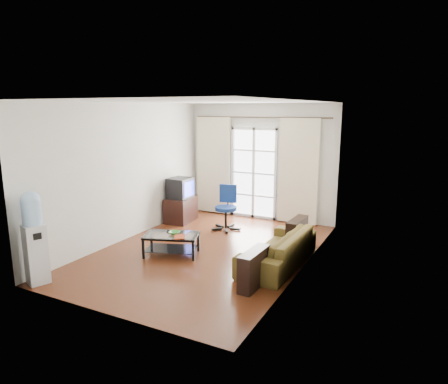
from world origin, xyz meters
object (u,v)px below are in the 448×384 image
Objects in this scene: task_chair at (226,217)px; water_cooler at (34,236)px; coffee_table at (171,242)px; sofa at (278,248)px; crt_tv at (179,188)px; tv_stand at (181,209)px.

task_chair is 0.68× the size of water_cooler.
task_chair is at bearing 91.38° from water_cooler.
task_chair reaches higher than coffee_table.
task_chair reaches higher than sofa.
water_cooler is at bearing -90.83° from crt_tv.
task_chair is (0.17, 1.84, 0.04)m from coffee_table.
crt_tv is at bearing 109.39° from water_cooler.
sofa is 2.51× the size of tv_stand.
task_chair is (1.22, -0.04, -0.52)m from crt_tv.
sofa is 2.18m from task_chair.
crt_tv is at bearing -114.51° from sofa.
crt_tv is (-1.05, 1.88, 0.55)m from coffee_table.
sofa is at bearing -25.82° from crt_tv.
task_chair is 3.97m from water_cooler.
tv_stand is at bearing 118.63° from coffee_table.
sofa is 3.82m from water_cooler.
task_chair is at bearing -9.63° from tv_stand.
tv_stand is 1.22m from task_chair.
task_chair is at bearing -1.50° from crt_tv.
task_chair is at bearing 84.66° from coffee_table.
sofa is 2.02× the size of task_chair.
coffee_table is 0.76× the size of water_cooler.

